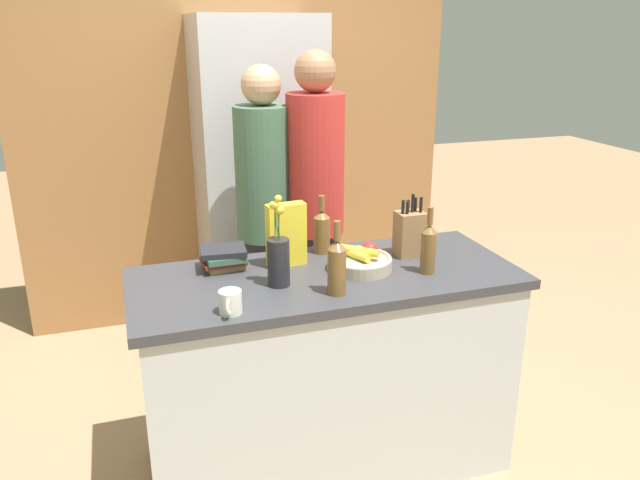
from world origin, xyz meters
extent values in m
plane|color=#A37F5B|center=(0.00, 0.00, 0.00)|extent=(14.00, 14.00, 0.00)
cube|color=silver|center=(0.00, 0.00, 0.44)|extent=(1.54, 0.64, 0.89)
cube|color=#38383D|center=(0.00, 0.00, 0.91)|extent=(1.60, 0.67, 0.04)
cube|color=#9E6B3D|center=(0.00, 1.78, 1.30)|extent=(2.80, 0.12, 2.60)
cube|color=#B7B7BC|center=(0.05, 1.42, 0.98)|extent=(0.72, 0.60, 1.96)
cylinder|color=#B7B7BC|center=(-0.01, 1.11, 1.08)|extent=(0.02, 0.02, 1.08)
cylinder|color=tan|center=(0.15, 0.00, 0.95)|extent=(0.27, 0.27, 0.05)
torus|color=tan|center=(0.15, 0.00, 0.98)|extent=(0.27, 0.27, 0.02)
sphere|color=red|center=(0.21, 0.04, 0.99)|extent=(0.08, 0.08, 0.08)
sphere|color=#99B233|center=(0.15, 0.02, 0.99)|extent=(0.08, 0.08, 0.08)
cylinder|color=yellow|center=(0.13, 0.01, 1.00)|extent=(0.09, 0.17, 0.03)
cylinder|color=yellow|center=(0.15, 0.01, 1.01)|extent=(0.15, 0.14, 0.03)
cube|color=olive|center=(0.42, 0.10, 1.03)|extent=(0.12, 0.10, 0.20)
cylinder|color=black|center=(0.38, 0.09, 1.15)|extent=(0.01, 0.01, 0.07)
cylinder|color=black|center=(0.40, 0.08, 1.15)|extent=(0.01, 0.01, 0.06)
cylinder|color=black|center=(0.41, 0.11, 1.15)|extent=(0.01, 0.01, 0.06)
cylinder|color=black|center=(0.43, 0.10, 1.16)|extent=(0.01, 0.01, 0.09)
cylinder|color=black|center=(0.45, 0.10, 1.15)|extent=(0.01, 0.01, 0.07)
cylinder|color=black|center=(0.46, 0.08, 1.15)|extent=(0.01, 0.01, 0.08)
cylinder|color=#232328|center=(-0.21, -0.05, 1.02)|extent=(0.09, 0.09, 0.19)
cylinder|color=#477538|center=(-0.21, -0.05, 1.18)|extent=(0.01, 0.01, 0.12)
sphere|color=gold|center=(-0.21, -0.05, 1.24)|extent=(0.04, 0.04, 0.04)
cylinder|color=#477538|center=(-0.21, -0.05, 1.17)|extent=(0.01, 0.01, 0.11)
sphere|color=gold|center=(-0.21, -0.04, 1.23)|extent=(0.04, 0.04, 0.04)
cylinder|color=#477538|center=(-0.22, -0.05, 1.19)|extent=(0.01, 0.02, 0.14)
sphere|color=gold|center=(-0.23, -0.05, 1.25)|extent=(0.03, 0.03, 0.03)
cylinder|color=#477538|center=(-0.22, -0.06, 1.19)|extent=(0.01, 0.02, 0.14)
sphere|color=gold|center=(-0.22, -0.06, 1.26)|extent=(0.03, 0.03, 0.03)
cylinder|color=#477538|center=(-0.21, -0.06, 1.20)|extent=(0.01, 0.01, 0.16)
sphere|color=gold|center=(-0.21, -0.06, 1.28)|extent=(0.03, 0.03, 0.03)
cube|color=yellow|center=(-0.13, 0.15, 1.06)|extent=(0.17, 0.08, 0.27)
cylinder|color=silver|center=(-0.44, -0.24, 0.97)|extent=(0.08, 0.08, 0.09)
torus|color=silver|center=(-0.46, -0.29, 0.97)|extent=(0.03, 0.06, 0.06)
cube|color=#99844C|center=(-0.39, 0.19, 0.94)|extent=(0.17, 0.13, 0.03)
cube|color=maroon|center=(-0.39, 0.18, 0.96)|extent=(0.18, 0.14, 0.02)
cube|color=#3D6047|center=(-0.39, 0.18, 0.98)|extent=(0.16, 0.14, 0.03)
cube|color=#232328|center=(-0.39, 0.19, 1.01)|extent=(0.20, 0.16, 0.02)
cylinder|color=brown|center=(-0.03, -0.20, 1.02)|extent=(0.07, 0.07, 0.18)
cone|color=brown|center=(-0.03, -0.20, 1.12)|extent=(0.07, 0.07, 0.03)
cylinder|color=brown|center=(-0.03, -0.20, 1.18)|extent=(0.03, 0.03, 0.08)
cylinder|color=brown|center=(0.40, -0.12, 1.01)|extent=(0.06, 0.06, 0.17)
cone|color=brown|center=(0.40, -0.12, 1.12)|extent=(0.06, 0.06, 0.03)
cylinder|color=brown|center=(0.40, -0.12, 1.17)|extent=(0.02, 0.02, 0.07)
cylinder|color=brown|center=(0.06, 0.25, 1.01)|extent=(0.07, 0.07, 0.16)
cone|color=brown|center=(0.06, 0.25, 1.11)|extent=(0.07, 0.07, 0.03)
cylinder|color=brown|center=(0.06, 0.25, 1.16)|extent=(0.03, 0.03, 0.07)
cube|color=#383842|center=(-0.06, 0.83, 0.41)|extent=(0.25, 0.18, 0.83)
cylinder|color=#42664C|center=(-0.06, 0.83, 1.17)|extent=(0.30, 0.30, 0.69)
sphere|color=tan|center=(-0.06, 0.83, 1.62)|extent=(0.20, 0.20, 0.20)
cube|color=#383842|center=(0.19, 0.74, 0.43)|extent=(0.28, 0.24, 0.86)
cylinder|color=red|center=(0.19, 0.74, 1.22)|extent=(0.30, 0.30, 0.72)
sphere|color=#996B4C|center=(0.19, 0.74, 1.68)|extent=(0.21, 0.21, 0.21)
camera|label=1|loc=(-0.77, -2.25, 1.90)|focal=35.00mm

